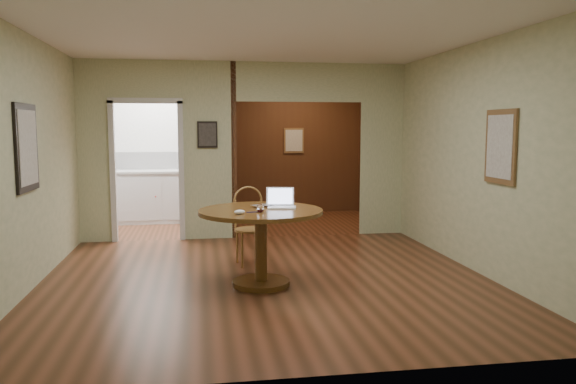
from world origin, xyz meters
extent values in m
plane|color=#412412|center=(0.00, 0.00, 0.00)|extent=(5.00, 5.00, 0.00)
plane|color=white|center=(0.00, 0.00, 2.70)|extent=(5.00, 5.00, 0.00)
plane|color=beige|center=(0.00, -2.50, 1.35)|extent=(5.00, 0.00, 5.00)
plane|color=beige|center=(-2.50, 0.00, 1.35)|extent=(0.00, 5.00, 5.00)
plane|color=beige|center=(2.50, 0.00, 1.35)|extent=(0.00, 5.00, 5.00)
cube|color=beige|center=(-2.25, 2.50, 1.35)|extent=(0.50, 2.70, 0.04)
cube|color=beige|center=(-0.60, 2.50, 1.35)|extent=(0.80, 2.70, 0.04)
cube|color=beige|center=(2.15, 2.50, 1.35)|extent=(0.70, 2.70, 0.04)
plane|color=silver|center=(-1.35, 4.50, 1.35)|extent=(2.70, 0.00, 2.70)
plane|color=#401E12|center=(1.15, 5.00, 1.35)|extent=(2.70, 0.00, 2.70)
cube|color=#401E12|center=(-0.20, 3.75, 1.35)|extent=(0.08, 2.50, 2.70)
cube|color=black|center=(-2.48, 0.00, 1.50)|extent=(0.03, 0.70, 0.90)
cube|color=brown|center=(2.48, -0.50, 1.50)|extent=(0.03, 0.60, 0.80)
cube|color=black|center=(-0.60, 2.48, 1.60)|extent=(0.30, 0.03, 0.40)
cube|color=silver|center=(1.15, 4.98, 1.45)|extent=(0.40, 0.03, 0.50)
cube|color=white|center=(-1.35, 4.49, 1.10)|extent=(2.00, 0.02, 0.32)
cylinder|color=brown|center=(-0.09, -0.20, 0.03)|extent=(0.62, 0.62, 0.06)
cylinder|color=brown|center=(-0.09, -0.20, 0.41)|extent=(0.13, 0.13, 0.72)
cylinder|color=brown|center=(-0.09, -0.20, 0.81)|extent=(1.33, 1.33, 0.04)
cylinder|color=olive|center=(-0.11, 0.75, 0.44)|extent=(0.46, 0.46, 0.03)
cylinder|color=olive|center=(-0.23, 0.58, 0.22)|extent=(0.03, 0.03, 0.44)
cylinder|color=olive|center=(0.06, 0.62, 0.22)|extent=(0.03, 0.03, 0.44)
cylinder|color=olive|center=(-0.27, 0.87, 0.22)|extent=(0.03, 0.03, 0.44)
cylinder|color=olive|center=(0.02, 0.91, 0.22)|extent=(0.03, 0.03, 0.44)
cylinder|color=olive|center=(-0.29, 0.87, 0.63)|extent=(0.03, 0.03, 0.35)
cylinder|color=olive|center=(0.04, 0.91, 0.63)|extent=(0.03, 0.03, 0.35)
torus|color=olive|center=(-0.13, 0.90, 0.78)|extent=(0.38, 0.08, 0.38)
cube|color=white|center=(0.15, -0.14, 0.84)|extent=(0.34, 0.26, 0.01)
cube|color=silver|center=(0.15, -0.17, 0.85)|extent=(0.28, 0.15, 0.00)
cube|color=white|center=(0.15, -0.01, 0.95)|extent=(0.31, 0.11, 0.20)
cube|color=#96A0BF|center=(0.15, -0.02, 0.95)|extent=(0.27, 0.08, 0.17)
imported|color=#A6A7AB|center=(0.00, -0.04, 0.85)|extent=(0.37, 0.32, 0.02)
ellipsoid|color=white|center=(-0.34, -0.51, 0.86)|extent=(0.13, 0.09, 0.05)
cylinder|color=#0B0E52|center=(-0.20, -0.40, 0.84)|extent=(0.13, 0.02, 0.01)
cube|color=silver|center=(-1.35, 4.20, 0.45)|extent=(2.00, 0.55, 0.90)
cube|color=#B7B7B3|center=(-1.35, 4.20, 0.92)|extent=(2.06, 0.60, 0.04)
sphere|color=#B20C0C|center=(-1.50, 3.91, 0.50)|extent=(0.03, 0.03, 0.03)
sphere|color=#B20C0C|center=(-0.50, 3.91, 0.50)|extent=(0.03, 0.03, 0.03)
ellipsoid|color=#BFA88B|center=(-0.75, 4.20, 1.08)|extent=(0.34, 0.32, 0.28)
camera|label=1|loc=(-0.73, -6.11, 1.70)|focal=35.00mm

